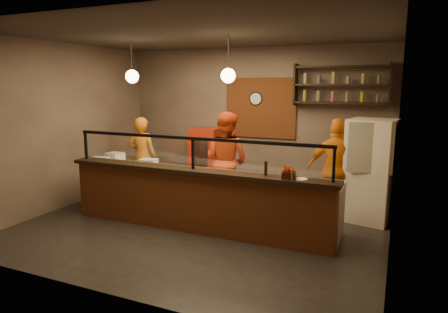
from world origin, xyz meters
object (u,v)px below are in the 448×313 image
at_px(cook_right, 337,170).
at_px(wall_clock, 256,99).
at_px(red_cooler, 205,159).
at_px(pizza_dough, 198,173).
at_px(pepper_mill, 266,168).
at_px(condiment_caddy, 289,175).
at_px(cook_mid, 226,160).
at_px(fridge, 370,171).
at_px(cook_left, 143,156).

bearing_deg(cook_right, wall_clock, -32.92).
bearing_deg(red_cooler, pizza_dough, -74.17).
xyz_separation_m(wall_clock, pepper_mill, (1.12, -2.73, -0.93)).
xyz_separation_m(pizza_dough, condiment_caddy, (1.71, -0.44, 0.21)).
bearing_deg(pizza_dough, condiment_caddy, -14.51).
distance_m(cook_mid, cook_right, 2.08).
relative_size(cook_mid, fridge, 1.04).
bearing_deg(wall_clock, pepper_mill, -67.73).
height_order(fridge, pizza_dough, fridge).
bearing_deg(cook_mid, pizza_dough, 96.50).
relative_size(cook_left, pepper_mill, 7.92).
height_order(red_cooler, pepper_mill, red_cooler).
height_order(cook_mid, cook_right, cook_mid).
relative_size(cook_left, red_cooler, 1.21).
distance_m(cook_mid, condiment_caddy, 2.18).
xyz_separation_m(wall_clock, red_cooler, (-1.12, -0.31, -1.39)).
bearing_deg(cook_mid, condiment_caddy, 150.04).
bearing_deg(red_cooler, wall_clock, 7.76).
relative_size(wall_clock, fridge, 0.16).
distance_m(cook_left, cook_right, 4.10).
bearing_deg(wall_clock, pizza_dough, -95.36).
distance_m(cook_left, pizza_dough, 2.22).
bearing_deg(cook_right, condiment_caddy, 72.52).
bearing_deg(fridge, condiment_caddy, -108.05).
relative_size(cook_left, cook_mid, 0.91).
height_order(cook_left, cook_mid, cook_mid).
bearing_deg(red_cooler, pepper_mill, -55.03).
bearing_deg(cook_mid, pepper_mill, 144.00).
bearing_deg(pepper_mill, condiment_caddy, -11.51).
relative_size(cook_left, condiment_caddy, 9.19).
bearing_deg(wall_clock, condiment_caddy, -61.95).
xyz_separation_m(cook_mid, condiment_caddy, (1.62, -1.45, 0.16)).
bearing_deg(condiment_caddy, wall_clock, 118.05).
distance_m(cook_left, fridge, 4.66).
xyz_separation_m(pizza_dough, pepper_mill, (1.34, -0.37, 0.26)).
xyz_separation_m(cook_right, pizza_dough, (-2.17, -1.18, -0.01)).
distance_m(cook_right, pepper_mill, 1.78).
xyz_separation_m(cook_left, fridge, (4.65, 0.23, 0.05)).
height_order(cook_right, fridge, cook_right).
height_order(cook_mid, red_cooler, cook_mid).
distance_m(red_cooler, condiment_caddy, 3.63).
relative_size(cook_left, cook_right, 0.95).
bearing_deg(red_cooler, cook_right, -23.56).
relative_size(condiment_caddy, pepper_mill, 0.86).
bearing_deg(pizza_dough, cook_mid, 84.52).
height_order(cook_mid, fridge, cook_mid).
height_order(wall_clock, pizza_dough, wall_clock).
height_order(cook_mid, pepper_mill, cook_mid).
bearing_deg(cook_mid, red_cooler, -34.35).
relative_size(wall_clock, condiment_caddy, 1.60).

